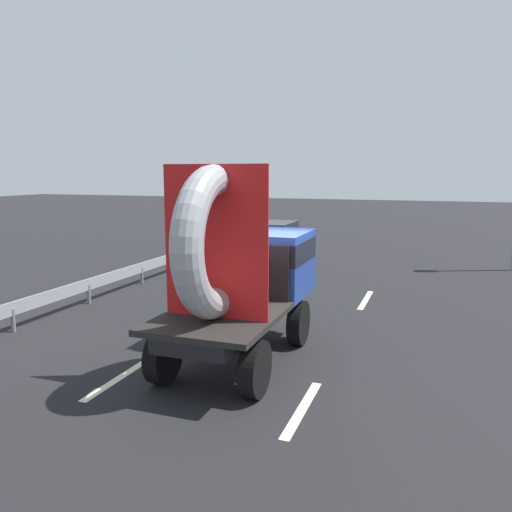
# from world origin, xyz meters

# --- Properties ---
(ground_plane) EXTENTS (120.00, 120.00, 0.00)m
(ground_plane) POSITION_xyz_m (0.00, 0.00, 0.00)
(ground_plane) COLOR black
(flatbed_truck) EXTENTS (2.02, 4.57, 3.79)m
(flatbed_truck) POSITION_xyz_m (-0.01, -0.34, 1.77)
(flatbed_truck) COLOR black
(flatbed_truck) RESTS_ON ground_plane
(distant_sedan) EXTENTS (1.89, 4.40, 1.44)m
(distant_sedan) POSITION_xyz_m (-3.41, 12.23, 0.77)
(distant_sedan) COLOR black
(distant_sedan) RESTS_ON ground_plane
(guardrail) EXTENTS (0.10, 10.87, 0.71)m
(guardrail) POSITION_xyz_m (-5.59, 3.35, 0.52)
(guardrail) COLOR gray
(guardrail) RESTS_ON ground_plane
(lane_dash_left_near) EXTENTS (0.16, 2.08, 0.01)m
(lane_dash_left_near) POSITION_xyz_m (-1.71, -2.15, 0.00)
(lane_dash_left_near) COLOR beige
(lane_dash_left_near) RESTS_ON ground_plane
(lane_dash_left_far) EXTENTS (0.16, 2.10, 0.01)m
(lane_dash_left_far) POSITION_xyz_m (-1.71, 4.92, 0.00)
(lane_dash_left_far) COLOR beige
(lane_dash_left_far) RESTS_ON ground_plane
(lane_dash_right_near) EXTENTS (0.16, 2.04, 0.01)m
(lane_dash_right_near) POSITION_xyz_m (1.68, -2.21, 0.00)
(lane_dash_right_near) COLOR beige
(lane_dash_right_near) RESTS_ON ground_plane
(lane_dash_right_far) EXTENTS (0.16, 2.25, 0.01)m
(lane_dash_right_far) POSITION_xyz_m (1.68, 5.04, 0.00)
(lane_dash_right_far) COLOR beige
(lane_dash_right_far) RESTS_ON ground_plane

